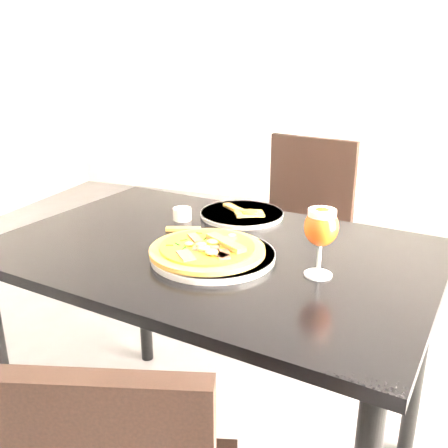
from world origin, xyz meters
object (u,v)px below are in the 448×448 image
at_px(chair_far, 297,234).
at_px(beer_glass, 321,227).
at_px(pizza, 208,249).
at_px(dining_table, 212,276).

height_order(chair_far, beer_glass, beer_glass).
height_order(pizza, beer_glass, beer_glass).
xyz_separation_m(dining_table, pizza, (0.02, -0.08, 0.12)).
distance_m(dining_table, pizza, 0.14).
relative_size(chair_far, beer_glass, 5.26).
bearing_deg(chair_far, pizza, -80.01).
distance_m(dining_table, beer_glass, 0.39).
bearing_deg(beer_glass, chair_far, 105.21).
bearing_deg(chair_far, beer_glass, -62.29).
height_order(dining_table, beer_glass, beer_glass).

